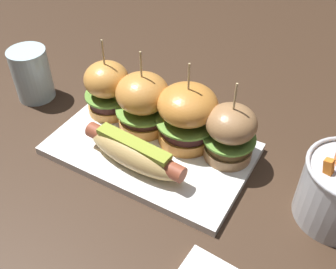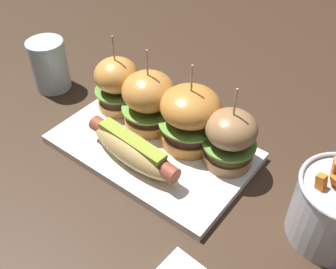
# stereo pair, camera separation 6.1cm
# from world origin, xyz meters

# --- Properties ---
(ground_plane) EXTENTS (3.00, 3.00, 0.00)m
(ground_plane) POSITION_xyz_m (0.00, 0.00, 0.00)
(ground_plane) COLOR #382619
(platter_main) EXTENTS (0.33, 0.20, 0.01)m
(platter_main) POSITION_xyz_m (0.00, 0.00, 0.01)
(platter_main) COLOR white
(platter_main) RESTS_ON ground
(hot_dog) EXTENTS (0.18, 0.06, 0.05)m
(hot_dog) POSITION_xyz_m (-0.00, -0.05, 0.04)
(hot_dog) COLOR tan
(hot_dog) RESTS_ON platter_main
(slider_far_left) EXTENTS (0.08, 0.08, 0.14)m
(slider_far_left) POSITION_xyz_m (-0.12, 0.04, 0.06)
(slider_far_left) COLOR #D38D3F
(slider_far_left) RESTS_ON platter_main
(slider_center_left) EXTENTS (0.09, 0.09, 0.15)m
(slider_center_left) POSITION_xyz_m (-0.04, 0.04, 0.07)
(slider_center_left) COLOR #CA853B
(slider_center_left) RESTS_ON platter_main
(slider_center_right) EXTENTS (0.10, 0.10, 0.15)m
(slider_center_right) POSITION_xyz_m (0.04, 0.04, 0.07)
(slider_center_right) COLOR #C77D33
(slider_center_right) RESTS_ON platter_main
(slider_far_right) EXTENTS (0.08, 0.08, 0.14)m
(slider_far_right) POSITION_xyz_m (0.12, 0.04, 0.06)
(slider_far_right) COLOR #996E45
(slider_far_right) RESTS_ON platter_main
(water_glass) EXTENTS (0.07, 0.07, 0.10)m
(water_glass) POSITION_xyz_m (-0.28, 0.02, 0.05)
(water_glass) COLOR silver
(water_glass) RESTS_ON ground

